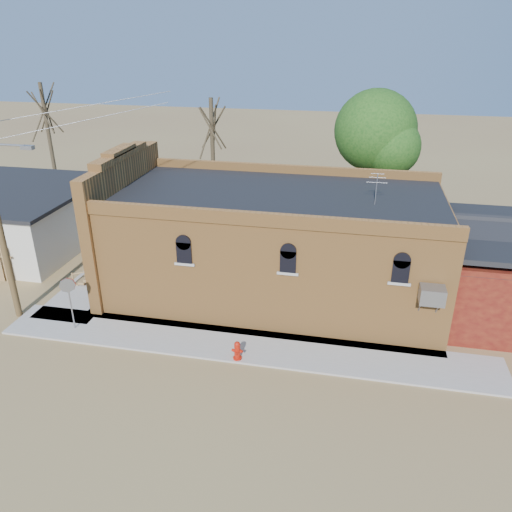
% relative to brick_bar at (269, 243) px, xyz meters
% --- Properties ---
extents(ground, '(120.00, 120.00, 0.00)m').
position_rel_brick_bar_xyz_m(ground, '(-1.64, -5.49, -2.34)').
color(ground, olive).
rests_on(ground, ground).
extents(sidewalk_south, '(19.00, 2.20, 0.08)m').
position_rel_brick_bar_xyz_m(sidewalk_south, '(-0.14, -4.59, -2.30)').
color(sidewalk_south, '#9E9991').
rests_on(sidewalk_south, ground).
extents(sidewalk_west, '(2.60, 10.00, 0.08)m').
position_rel_brick_bar_xyz_m(sidewalk_west, '(-7.94, 0.51, -2.30)').
color(sidewalk_west, '#9E9991').
rests_on(sidewalk_west, ground).
extents(brick_bar, '(16.40, 7.97, 6.30)m').
position_rel_brick_bar_xyz_m(brick_bar, '(0.00, 0.00, 0.00)').
color(brick_bar, '#BB7A39').
rests_on(brick_bar, ground).
extents(red_shed, '(5.40, 6.40, 4.30)m').
position_rel_brick_bar_xyz_m(red_shed, '(9.86, 0.01, -0.07)').
color(red_shed, '#4E0E0D').
rests_on(red_shed, ground).
extents(tree_bare_near, '(2.80, 2.80, 7.65)m').
position_rel_brick_bar_xyz_m(tree_bare_near, '(-4.64, 7.51, 3.62)').
color(tree_bare_near, '#453927').
rests_on(tree_bare_near, ground).
extents(tree_bare_far, '(2.80, 2.80, 8.16)m').
position_rel_brick_bar_xyz_m(tree_bare_far, '(-15.64, 8.51, 4.02)').
color(tree_bare_far, '#453927').
rests_on(tree_bare_far, ground).
extents(tree_leafy, '(4.40, 4.40, 8.15)m').
position_rel_brick_bar_xyz_m(tree_leafy, '(4.36, 8.01, 3.59)').
color(tree_leafy, '#453927').
rests_on(tree_leafy, ground).
extents(fire_hydrant, '(0.43, 0.42, 0.73)m').
position_rel_brick_bar_xyz_m(fire_hydrant, '(-0.13, -5.50, -1.90)').
color(fire_hydrant, '#B0170A').
rests_on(fire_hydrant, sidewalk_south).
extents(stop_sign, '(0.54, 0.37, 2.23)m').
position_rel_brick_bar_xyz_m(stop_sign, '(-6.97, -4.83, -0.54)').
color(stop_sign, gray).
rests_on(stop_sign, sidewalk_south).
extents(trash_barrel, '(0.61, 0.61, 0.72)m').
position_rel_brick_bar_xyz_m(trash_barrel, '(-7.47, -1.35, -1.90)').
color(trash_barrel, navy).
rests_on(trash_barrel, sidewalk_west).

